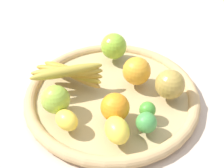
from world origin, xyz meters
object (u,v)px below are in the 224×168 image
Objects in this scene: apple_2 at (170,84)px; apple_1 at (56,99)px; apple_0 at (114,46)px; orange_0 at (137,71)px; lime_1 at (147,110)px; orange_1 at (115,107)px; lime_0 at (146,123)px; lemon_0 at (67,120)px; banana_bunch at (70,72)px; lemon_1 at (117,130)px.

apple_1 is (-0.02, 0.29, -0.00)m from apple_2.
apple_1 is 0.90× the size of apple_0.
orange_0 is 0.13m from lime_1.
apple_1 is 1.01× the size of orange_1.
apple_1 is 0.15m from orange_1.
apple_2 is at bearing -131.84° from orange_0.
apple_1 reaches higher than lime_0.
lemon_0 is at bearing 151.37° from apple_0.
apple_1 is at bearing 65.65° from lime_0.
lemon_0 is 0.80× the size of apple_2.
banana_bunch reaches higher than lime_0.
apple_2 is 1.57× the size of lime_0.
apple_2 is at bearing -87.03° from apple_1.
banana_bunch reaches higher than lime_1.
lemon_1 is (-0.12, 0.15, -0.01)m from apple_2.
lime_1 is at bearing -102.74° from apple_1.
lemon_1 reaches higher than lime_1.
lime_1 is at bearing -179.35° from orange_0.
lime_0 is (-0.09, -0.21, -0.01)m from apple_1.
apple_0 reaches higher than apple_2.
lime_1 is at bearing -129.26° from banana_bunch.
lemon_0 is 0.24m from orange_0.
orange_1 is at bearing -82.82° from lemon_0.
orange_0 is 1.00× the size of apple_2.
apple_2 reaches higher than orange_1.
orange_1 is at bearing 172.88° from apple_0.
orange_1 reaches higher than lime_1.
apple_2 is 0.16m from orange_1.
lemon_0 is 0.12m from lemon_1.
orange_0 is at bearing -23.27° from lemon_1.
lemon_1 reaches higher than lime_0.
apple_1 is at bearing 22.52° from lemon_0.
lemon_1 is (-0.21, -0.10, -0.01)m from banana_bunch.
banana_bunch is at bearing 41.32° from lime_0.
banana_bunch reaches higher than lemon_1.
orange_0 is at bearing 48.16° from apple_2.
apple_2 reaches higher than lime_1.
apple_1 is at bearing 110.54° from orange_0.
apple_1 reaches higher than orange_1.
orange_0 is 0.40× the size of banana_bunch.
apple_0 is at bearing 31.54° from apple_2.
orange_0 is 0.17m from lime_0.
banana_bunch is at bearing -4.20° from lemon_0.
lime_0 is 0.30m from apple_0.
banana_bunch is 0.24m from lime_1.
apple_0 reaches higher than apple_1.
apple_2 reaches higher than lemon_1.
lemon_0 is 0.87× the size of apple_1.
lemon_0 is 0.28m from apple_2.
apple_2 reaches higher than apple_1.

